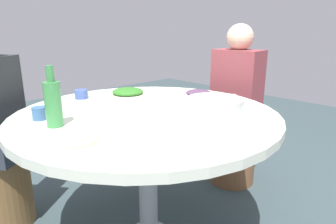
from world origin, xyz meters
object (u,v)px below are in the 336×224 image
at_px(tea_cup_side, 39,113).
at_px(stool_for_diner_left, 5,190).
at_px(dish_greens, 128,93).
at_px(stool_for_diner_right, 232,154).
at_px(soup_bowl, 165,130).
at_px(diner_right, 237,86).
at_px(tea_cup_far, 241,127).
at_px(dish_noodles, 80,143).
at_px(tea_cup_near, 81,94).
at_px(rice_bowl, 215,106).
at_px(round_dining_table, 147,125).
at_px(dish_eggplant, 199,94).
at_px(green_bottle, 53,102).

xyz_separation_m(tea_cup_side, stool_for_diner_left, (0.10, -0.48, -0.57)).
xyz_separation_m(dish_greens, stool_for_diner_right, (-0.79, 0.27, -0.57)).
relative_size(soup_bowl, tea_cup_side, 4.76).
bearing_deg(diner_right, tea_cup_far, 34.74).
xyz_separation_m(dish_greens, dish_noodles, (0.60, 0.53, -0.01)).
height_order(dish_noodles, diner_right, diner_right).
distance_m(dish_noodles, stool_for_diner_left, 1.07).
bearing_deg(tea_cup_side, diner_right, 172.97).
xyz_separation_m(dish_noodles, stool_for_diner_right, (-1.39, -0.26, -0.56)).
height_order(tea_cup_near, tea_cup_side, tea_cup_side).
bearing_deg(rice_bowl, soup_bowl, 9.86).
bearing_deg(stool_for_diner_right, tea_cup_near, -22.82).
xyz_separation_m(rice_bowl, tea_cup_side, (0.68, -0.50, -0.01)).
distance_m(rice_bowl, tea_cup_near, 0.83).
relative_size(soup_bowl, dish_greens, 1.30).
relative_size(round_dining_table, dish_eggplant, 6.20).
bearing_deg(dish_eggplant, rice_bowl, 52.82).
relative_size(dish_eggplant, stool_for_diner_right, 0.48).
xyz_separation_m(rice_bowl, green_bottle, (0.66, -0.36, 0.07)).
xyz_separation_m(green_bottle, stool_for_diner_right, (-1.36, 0.02, -0.65)).
relative_size(round_dining_table, tea_cup_side, 20.07).
bearing_deg(round_dining_table, tea_cup_near, -78.99).
xyz_separation_m(green_bottle, diner_right, (-1.36, 0.02, -0.10)).
bearing_deg(round_dining_table, dish_noodles, 21.63).
distance_m(soup_bowl, green_bottle, 0.50).
height_order(dish_eggplant, tea_cup_side, tea_cup_side).
bearing_deg(stool_for_diner_left, dish_eggplant, 146.09).
bearing_deg(soup_bowl, stool_for_diner_left, -70.86).
bearing_deg(tea_cup_near, dish_greens, 145.06).
height_order(rice_bowl, tea_cup_side, rice_bowl).
distance_m(rice_bowl, tea_cup_side, 0.84).
xyz_separation_m(soup_bowl, dish_noodles, (0.29, -0.14, -0.02)).
height_order(stool_for_diner_left, diner_right, diner_right).
bearing_deg(tea_cup_far, dish_greens, -94.73).
xyz_separation_m(soup_bowl, stool_for_diner_left, (0.36, -1.05, -0.57)).
relative_size(rice_bowl, tea_cup_side, 4.30).
distance_m(green_bottle, diner_right, 1.36).
distance_m(green_bottle, tea_cup_far, 0.80).
bearing_deg(tea_cup_side, rice_bowl, 143.42).
distance_m(dish_eggplant, stool_for_diner_right, 0.73).
xyz_separation_m(round_dining_table, green_bottle, (0.44, -0.10, 0.18)).
xyz_separation_m(soup_bowl, green_bottle, (0.26, -0.43, 0.08)).
relative_size(dish_noodles, tea_cup_far, 2.82).
distance_m(dish_eggplant, stool_for_diner_left, 1.33).
relative_size(rice_bowl, dish_noodles, 1.43).
relative_size(dish_eggplant, tea_cup_near, 2.73).
height_order(dish_noodles, green_bottle, green_bottle).
xyz_separation_m(tea_cup_side, diner_right, (-1.37, 0.17, -0.03)).
distance_m(dish_noodles, tea_cup_side, 0.43).
relative_size(dish_eggplant, tea_cup_far, 3.05).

